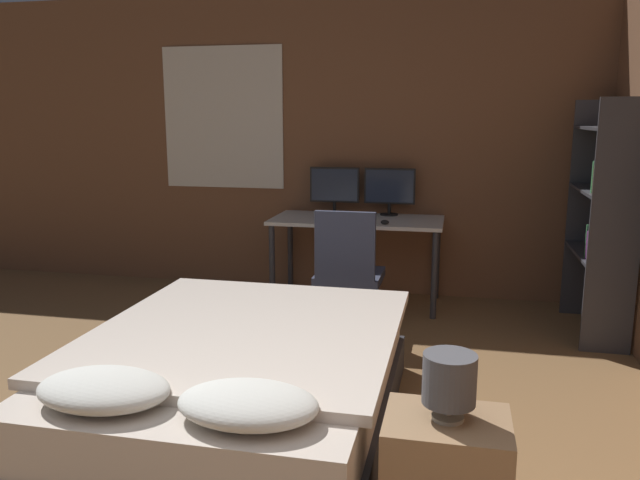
# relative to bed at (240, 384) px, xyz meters

# --- Properties ---
(wall_back) EXTENTS (12.00, 0.08, 2.70)m
(wall_back) POSITION_rel_bed_xyz_m (0.26, 2.81, 1.09)
(wall_back) COLOR brown
(wall_back) RESTS_ON ground_plane
(bed) EXTENTS (1.55, 2.02, 0.61)m
(bed) POSITION_rel_bed_xyz_m (0.00, 0.00, 0.00)
(bed) COLOR #2D2D33
(bed) RESTS_ON ground_plane
(bedside_lamp) EXTENTS (0.20, 0.20, 0.25)m
(bedside_lamp) POSITION_rel_bed_xyz_m (1.04, -0.65, 0.40)
(bedside_lamp) COLOR gray
(bedside_lamp) RESTS_ON nightstand
(desk) EXTENTS (1.45, 0.69, 0.75)m
(desk) POSITION_rel_bed_xyz_m (0.22, 2.39, 0.39)
(desk) COLOR beige
(desk) RESTS_ON ground_plane
(monitor_left) EXTENTS (0.45, 0.16, 0.41)m
(monitor_left) POSITION_rel_bed_xyz_m (-0.03, 2.64, 0.72)
(monitor_left) COLOR black
(monitor_left) RESTS_ON desk
(monitor_right) EXTENTS (0.45, 0.16, 0.41)m
(monitor_right) POSITION_rel_bed_xyz_m (0.46, 2.64, 0.72)
(monitor_right) COLOR black
(monitor_right) RESTS_ON desk
(keyboard) EXTENTS (0.35, 0.13, 0.02)m
(keyboard) POSITION_rel_bed_xyz_m (0.22, 2.15, 0.49)
(keyboard) COLOR black
(keyboard) RESTS_ON desk
(computer_mouse) EXTENTS (0.07, 0.05, 0.04)m
(computer_mouse) POSITION_rel_bed_xyz_m (0.48, 2.15, 0.50)
(computer_mouse) COLOR black
(computer_mouse) RESTS_ON desk
(office_chair) EXTENTS (0.52, 0.52, 0.94)m
(office_chair) POSITION_rel_bed_xyz_m (0.27, 1.67, 0.11)
(office_chair) COLOR black
(office_chair) RESTS_ON ground_plane
(bookshelf) EXTENTS (0.33, 0.91, 1.74)m
(bookshelf) POSITION_rel_bed_xyz_m (2.09, 1.94, 0.68)
(bookshelf) COLOR #333338
(bookshelf) RESTS_ON ground_plane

